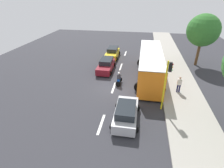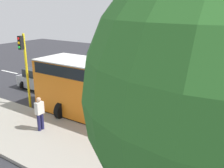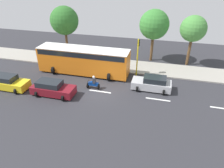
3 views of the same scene
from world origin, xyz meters
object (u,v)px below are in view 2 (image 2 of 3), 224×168
object	(u,v)px
car_silver	(43,80)
city_bus	(128,93)
motorcycle	(122,90)
car_maroon	(187,90)
pedestrian_near_signal	(40,113)
traffic_light_corner	(24,61)

from	to	relation	value
car_silver	city_bus	xyz separation A→B (m)	(1.92, 8.45, 1.14)
city_bus	motorcycle	distance (m)	4.26
car_maroon	pedestrian_near_signal	bearing A→B (deg)	-28.21
motorcycle	pedestrian_near_signal	distance (m)	6.26
city_bus	traffic_light_corner	distance (m)	6.53
car_maroon	city_bus	world-z (taller)	city_bus
motorcycle	pedestrian_near_signal	xyz separation A→B (m)	(6.18, -0.88, 0.42)
car_silver	traffic_light_corner	distance (m)	4.28
motorcycle	traffic_light_corner	size ratio (longest dim) A/B	0.34
car_silver	motorcycle	distance (m)	6.24
motorcycle	traffic_light_corner	distance (m)	6.37
car_maroon	traffic_light_corner	size ratio (longest dim) A/B	0.98
car_silver	traffic_light_corner	xyz separation A→B (m)	(3.00, 2.09, 2.22)
city_bus	car_silver	bearing A→B (deg)	-102.83
pedestrian_near_signal	car_silver	bearing A→B (deg)	-132.54
pedestrian_near_signal	traffic_light_corner	distance (m)	4.03
car_maroon	traffic_light_corner	xyz separation A→B (m)	(6.60, -7.59, 2.22)
city_bus	motorcycle	bearing A→B (deg)	-144.64
motorcycle	pedestrian_near_signal	world-z (taller)	pedestrian_near_signal
car_maroon	traffic_light_corner	bearing A→B (deg)	-48.98
car_silver	car_maroon	xyz separation A→B (m)	(-3.60, 9.68, 0.00)
traffic_light_corner	car_silver	bearing A→B (deg)	-145.13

